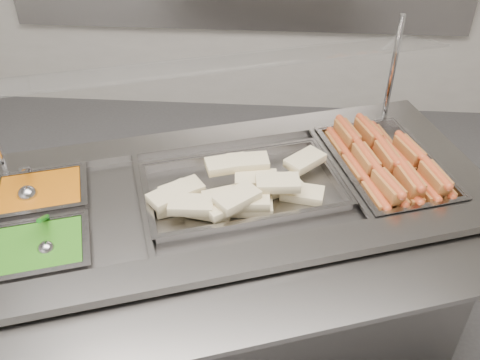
# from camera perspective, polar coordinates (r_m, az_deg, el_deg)

# --- Properties ---
(steam_counter) EXTENTS (1.94, 1.31, 0.85)m
(steam_counter) POSITION_cam_1_polar(r_m,az_deg,el_deg) (2.10, -1.27, -9.95)
(steam_counter) COLOR slate
(steam_counter) RESTS_ON ground
(tray_rail) EXTENTS (1.69, 0.85, 0.05)m
(tray_rail) POSITION_cam_1_polar(r_m,az_deg,el_deg) (1.50, 2.94, -13.25)
(tray_rail) COLOR gray
(tray_rail) RESTS_ON steam_counter
(sneeze_guard) EXTENTS (1.57, 0.76, 0.42)m
(sneeze_guard) POSITION_cam_1_polar(r_m,az_deg,el_deg) (1.80, -3.18, 11.92)
(sneeze_guard) COLOR #BBBCC0
(sneeze_guard) RESTS_ON steam_counter
(pan_hotdogs) EXTENTS (0.47, 0.60, 0.09)m
(pan_hotdogs) POSITION_cam_1_polar(r_m,az_deg,el_deg) (2.02, 15.13, 0.98)
(pan_hotdogs) COLOR gray
(pan_hotdogs) RESTS_ON steam_counter
(pan_wraps) EXTENTS (0.73, 0.56, 0.07)m
(pan_wraps) POSITION_cam_1_polar(r_m,az_deg,el_deg) (1.83, 0.29, -1.11)
(pan_wraps) COLOR gray
(pan_wraps) RESTS_ON steam_counter
(pan_beans) EXTENTS (0.34, 0.31, 0.09)m
(pan_beans) POSITION_cam_1_polar(r_m,az_deg,el_deg) (1.94, -20.30, -1.95)
(pan_beans) COLOR gray
(pan_beans) RESTS_ON steam_counter
(pan_peas) EXTENTS (0.34, 0.31, 0.09)m
(pan_peas) POSITION_cam_1_polar(r_m,az_deg,el_deg) (1.73, -20.60, -7.56)
(pan_peas) COLOR gray
(pan_peas) RESTS_ON steam_counter
(hotdogs_in_buns) EXTENTS (0.42, 0.53, 0.11)m
(hotdogs_in_buns) POSITION_cam_1_polar(r_m,az_deg,el_deg) (1.98, 15.32, 1.77)
(hotdogs_in_buns) COLOR #98511F
(hotdogs_in_buns) RESTS_ON pan_hotdogs
(tortilla_wraps) EXTENTS (0.60, 0.42, 0.09)m
(tortilla_wraps) POSITION_cam_1_polar(r_m,az_deg,el_deg) (1.77, -0.38, -1.13)
(tortilla_wraps) COLOR beige
(tortilla_wraps) RESTS_ON pan_wraps
(ladle) EXTENTS (0.09, 0.18, 0.14)m
(ladle) POSITION_cam_1_polar(r_m,az_deg,el_deg) (1.90, -21.71, -1.32)
(ladle) COLOR #A7A6AB
(ladle) RESTS_ON pan_beans
(serving_spoon) EXTENTS (0.08, 0.16, 0.13)m
(serving_spoon) POSITION_cam_1_polar(r_m,az_deg,el_deg) (1.69, -20.00, -6.41)
(serving_spoon) COLOR #A7A6AB
(serving_spoon) RESTS_ON pan_peas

